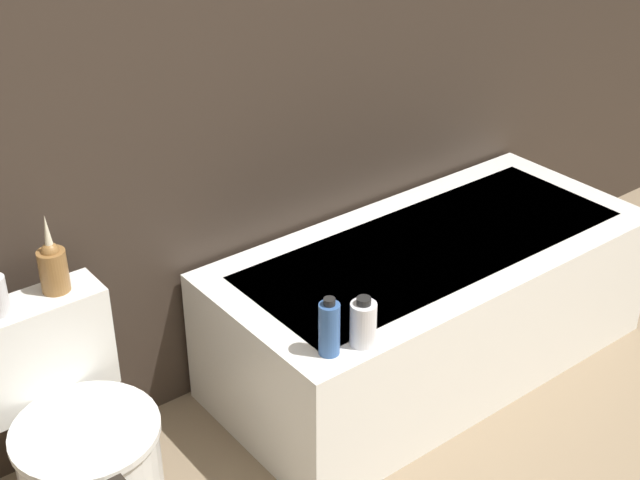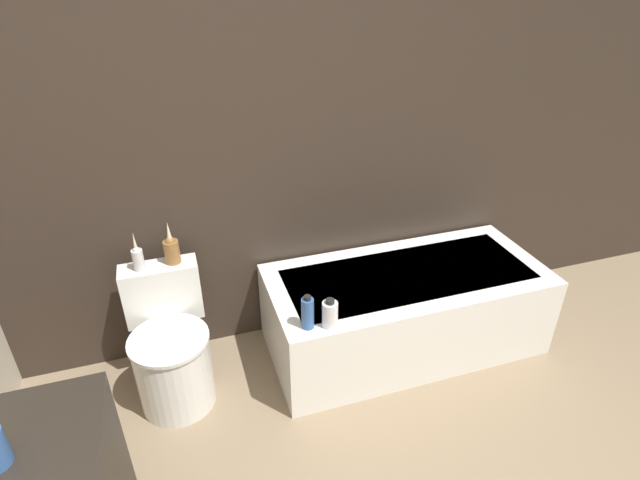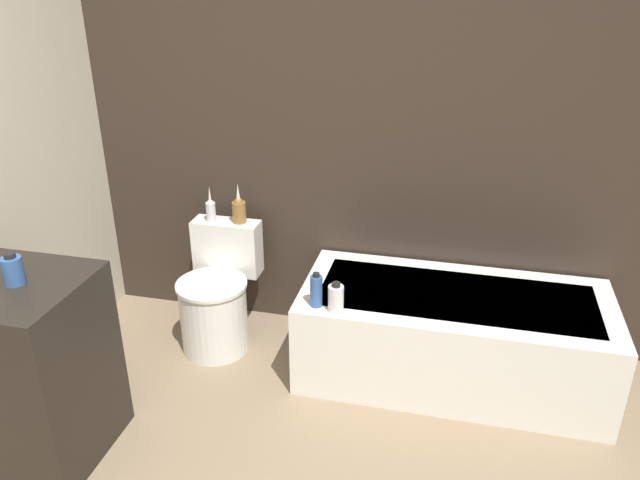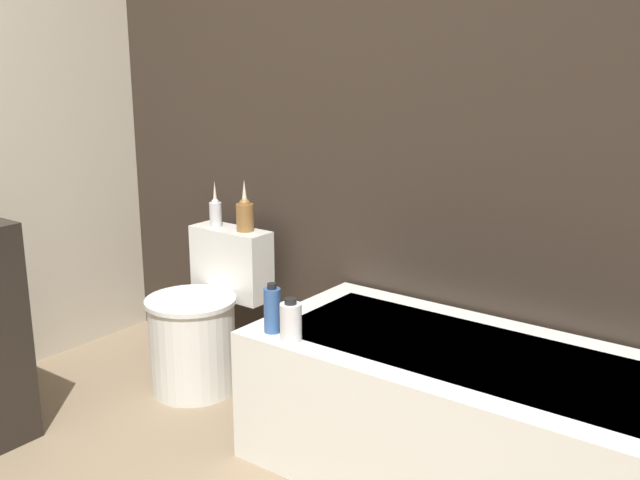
{
  "view_description": "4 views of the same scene",
  "coord_description": "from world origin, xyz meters",
  "px_view_note": "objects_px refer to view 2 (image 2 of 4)",
  "views": [
    {
      "loc": [
        -1.22,
        -0.21,
        2.04
      ],
      "look_at": [
        0.07,
        1.44,
        0.86
      ],
      "focal_mm": 50.0,
      "sensor_mm": 36.0,
      "label": 1
    },
    {
      "loc": [
        -0.47,
        -0.43,
        2.08
      ],
      "look_at": [
        0.16,
        1.49,
        0.93
      ],
      "focal_mm": 28.0,
      "sensor_mm": 36.0,
      "label": 2
    },
    {
      "loc": [
        0.71,
        -1.22,
        2.13
      ],
      "look_at": [
        0.07,
        1.49,
        0.83
      ],
      "focal_mm": 35.0,
      "sensor_mm": 36.0,
      "label": 3
    },
    {
      "loc": [
        1.73,
        -0.53,
        1.53
      ],
      "look_at": [
        0.16,
        1.56,
        0.83
      ],
      "focal_mm": 42.0,
      "sensor_mm": 36.0,
      "label": 4
    }
  ],
  "objects_px": {
    "bathtub": "(405,309)",
    "vase_silver": "(171,249)",
    "shampoo_bottle_tall": "(308,313)",
    "shampoo_bottle_short": "(330,314)",
    "toilet": "(171,352)",
    "vase_gold": "(138,257)"
  },
  "relations": [
    {
      "from": "bathtub",
      "to": "vase_silver",
      "type": "distance_m",
      "value": 1.38
    },
    {
      "from": "bathtub",
      "to": "shampoo_bottle_tall",
      "type": "bearing_deg",
      "value": -158.47
    },
    {
      "from": "shampoo_bottle_short",
      "to": "toilet",
      "type": "bearing_deg",
      "value": 158.42
    },
    {
      "from": "shampoo_bottle_short",
      "to": "vase_gold",
      "type": "bearing_deg",
      "value": 149.53
    },
    {
      "from": "shampoo_bottle_short",
      "to": "vase_silver",
      "type": "bearing_deg",
      "value": 142.8
    },
    {
      "from": "bathtub",
      "to": "vase_silver",
      "type": "xyz_separation_m",
      "value": [
        -1.26,
        0.23,
        0.52
      ]
    },
    {
      "from": "toilet",
      "to": "vase_gold",
      "type": "distance_m",
      "value": 0.52
    },
    {
      "from": "shampoo_bottle_tall",
      "to": "shampoo_bottle_short",
      "type": "relative_size",
      "value": 1.18
    },
    {
      "from": "vase_gold",
      "to": "shampoo_bottle_tall",
      "type": "relative_size",
      "value": 1.16
    },
    {
      "from": "vase_silver",
      "to": "bathtub",
      "type": "bearing_deg",
      "value": -10.15
    },
    {
      "from": "bathtub",
      "to": "shampoo_bottle_short",
      "type": "distance_m",
      "value": 0.72
    },
    {
      "from": "toilet",
      "to": "vase_silver",
      "type": "relative_size",
      "value": 2.95
    },
    {
      "from": "vase_gold",
      "to": "shampoo_bottle_short",
      "type": "xyz_separation_m",
      "value": [
        0.85,
        -0.5,
        -0.19
      ]
    },
    {
      "from": "vase_gold",
      "to": "toilet",
      "type": "bearing_deg",
      "value": -67.08
    },
    {
      "from": "toilet",
      "to": "shampoo_bottle_short",
      "type": "bearing_deg",
      "value": -21.58
    },
    {
      "from": "vase_silver",
      "to": "shampoo_bottle_tall",
      "type": "xyz_separation_m",
      "value": [
        0.58,
        -0.49,
        -0.19
      ]
    },
    {
      "from": "vase_gold",
      "to": "vase_silver",
      "type": "bearing_deg",
      "value": 6.44
    },
    {
      "from": "toilet",
      "to": "vase_gold",
      "type": "height_order",
      "value": "vase_gold"
    },
    {
      "from": "bathtub",
      "to": "toilet",
      "type": "xyz_separation_m",
      "value": [
        -1.34,
        0.01,
        0.03
      ]
    },
    {
      "from": "vase_gold",
      "to": "shampoo_bottle_short",
      "type": "distance_m",
      "value": 1.0
    },
    {
      "from": "bathtub",
      "to": "shampoo_bottle_short",
      "type": "relative_size",
      "value": 10.24
    },
    {
      "from": "vase_silver",
      "to": "toilet",
      "type": "bearing_deg",
      "value": -111.11
    }
  ]
}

